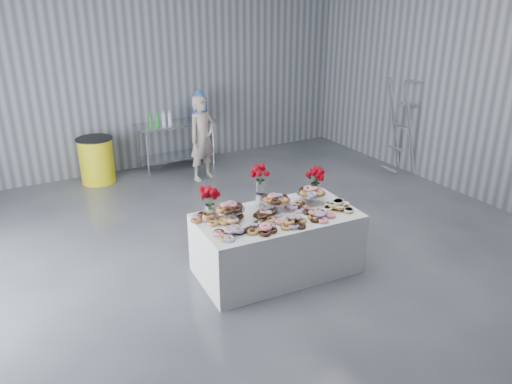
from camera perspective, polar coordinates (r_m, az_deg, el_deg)
ground at (r=6.28m, az=2.46°, el=-8.62°), size 9.00×9.00×0.00m
room_walls at (r=5.34m, az=-0.07°, el=16.00°), size 8.04×9.04×4.02m
display_table at (r=6.04m, az=2.42°, el=-5.87°), size 1.96×1.11×0.75m
prep_table at (r=9.58m, az=-9.09°, el=6.23°), size 1.50×0.60×0.90m
donut_mounds at (r=5.82m, az=2.74°, el=-2.43°), size 1.85×0.91×0.09m
cake_stand_left at (r=5.72m, az=-3.08°, el=-1.82°), size 0.36×0.36×0.17m
cake_stand_mid at (r=5.96m, az=2.24°, el=-0.79°), size 0.36×0.36×0.17m
cake_stand_right at (r=6.19m, az=6.33°, el=0.00°), size 0.36×0.36×0.17m
danish_pile at (r=6.10m, az=9.38°, el=-1.39°), size 0.48×0.48×0.11m
bouquet_left at (r=5.68m, az=-5.36°, el=-0.36°), size 0.26×0.26×0.42m
bouquet_right at (r=6.33m, az=6.83°, el=2.00°), size 0.26×0.26×0.42m
bouquet_center at (r=5.99m, az=0.53°, el=1.82°), size 0.26×0.26×0.57m
water_jug at (r=9.62m, az=-6.47°, el=9.71°), size 0.28×0.28×0.55m
drink_bottles at (r=9.28m, az=-10.89°, el=8.25°), size 0.54×0.08×0.27m
person at (r=8.92m, az=-6.14°, el=6.12°), size 0.64×0.52×1.51m
trash_barrel at (r=9.25m, az=-17.75°, el=3.48°), size 0.63×0.63×0.81m
stepladder at (r=9.49m, az=16.31°, el=7.20°), size 0.69×0.45×1.80m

